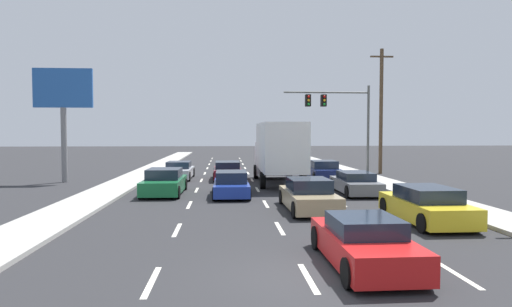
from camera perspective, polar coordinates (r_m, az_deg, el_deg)
The scene contains 17 objects.
ground_plane at distance 34.54m, azimuth -1.06°, elevation -2.58°, with size 140.00×140.00×0.00m, color #2B2B2D.
sidewalk_right at distance 31.12m, azimuth 14.50°, elevation -3.12°, with size 2.26×80.00×0.14m, color #B2AFA8.
sidewalk_left at distance 30.16m, azimuth -16.08°, elevation -3.33°, with size 2.26×80.00×0.14m, color #B2AFA8.
lane_markings at distance 29.58m, azimuth -0.54°, elevation -3.47°, with size 6.94×52.00×0.01m.
car_silver at distance 30.65m, azimuth -10.05°, elevation -2.26°, with size 1.93×4.31×1.21m.
car_green at distance 23.21m, azimuth -11.89°, elevation -3.73°, with size 2.04×4.45×1.33m.
car_maroon at distance 29.77m, azimuth -3.76°, elevation -2.31°, with size 1.96×4.45×1.25m.
car_blue at distance 22.15m, azimuth -3.26°, elevation -4.08°, with size 1.83×4.27×1.25m.
box_truck at distance 27.05m, azimuth 2.96°, elevation 0.50°, with size 2.65×8.44×3.78m.
car_tan at distance 18.18m, azimuth 6.89°, elevation -5.53°, with size 1.99×4.46×1.32m.
car_red at distance 11.00m, azimuth 13.89°, elevation -11.26°, with size 1.84×4.12×1.20m.
car_navy at distance 30.57m, azimuth 8.73°, elevation -2.22°, with size 2.02×4.63×1.28m.
car_gray at distance 23.52m, azimuth 12.85°, elevation -3.81°, with size 1.92×4.41×1.15m.
car_yellow at distance 16.80m, azimuth 21.32°, elevation -6.35°, with size 1.95×4.48×1.29m.
traffic_signal_mast at distance 35.71m, azimuth 10.17°, elevation 5.83°, with size 7.00×0.69×7.00m.
utility_pole_mid at distance 35.32m, azimuth 16.03°, elevation 5.51°, with size 1.80×0.28×9.66m.
roadside_billboard at distance 30.73m, azimuth -23.89°, elevation 6.14°, with size 3.72×0.36×7.32m.
Camera 1 is at (-1.82, -9.34, 3.20)m, focal length 30.61 mm.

